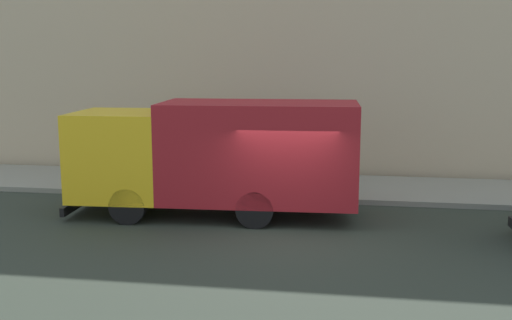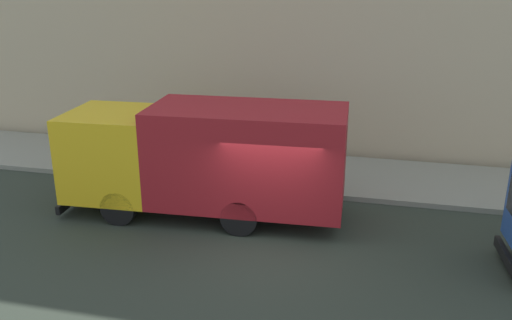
{
  "view_description": "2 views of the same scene",
  "coord_description": "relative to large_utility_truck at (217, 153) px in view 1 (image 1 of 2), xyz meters",
  "views": [
    {
      "loc": [
        -14.47,
        -1.53,
        4.33
      ],
      "look_at": [
        1.64,
        1.02,
        1.49
      ],
      "focal_mm": 42.76,
      "sensor_mm": 36.0,
      "label": 1
    },
    {
      "loc": [
        -12.02,
        -2.51,
        6.46
      ],
      "look_at": [
        1.59,
        0.72,
        1.57
      ],
      "focal_mm": 38.33,
      "sensor_mm": 36.0,
      "label": 2
    }
  ],
  "objects": [
    {
      "name": "sidewalk",
      "position": [
        3.61,
        -2.02,
        -1.63
      ],
      "size": [
        3.68,
        30.0,
        0.16
      ],
      "primitive_type": "cube",
      "color": "gray",
      "rests_on": "ground"
    },
    {
      "name": "traffic_cone_orange",
      "position": [
        2.3,
        4.98,
        -1.2
      ],
      "size": [
        0.49,
        0.49,
        0.7
      ],
      "primitive_type": "cone",
      "color": "orange",
      "rests_on": "sidewalk"
    },
    {
      "name": "building_facade",
      "position": [
        5.96,
        -2.02,
        3.2
      ],
      "size": [
        0.5,
        30.0,
        9.81
      ],
      "primitive_type": "cube",
      "color": "#C5B18C",
      "rests_on": "ground"
    },
    {
      "name": "large_utility_truck",
      "position": [
        0.0,
        0.0,
        0.0
      ],
      "size": [
        2.79,
        7.77,
        3.08
      ],
      "rotation": [
        0.0,
        0.0,
        0.05
      ],
      "color": "yellow",
      "rests_on": "ground"
    },
    {
      "name": "street_sign_post",
      "position": [
        2.22,
        -1.37,
        -0.16
      ],
      "size": [
        0.44,
        0.08,
        2.34
      ],
      "color": "#4C5156",
      "rests_on": "sidewalk"
    },
    {
      "name": "pedestrian_walking",
      "position": [
        4.84,
        1.57,
        -0.67
      ],
      "size": [
        0.47,
        0.47,
        1.69
      ],
      "rotation": [
        0.0,
        0.0,
        6.01
      ],
      "color": "brown",
      "rests_on": "sidewalk"
    },
    {
      "name": "pedestrian_third",
      "position": [
        2.27,
        -2.37,
        -0.61
      ],
      "size": [
        0.42,
        0.42,
        1.78
      ],
      "rotation": [
        0.0,
        0.0,
        3.25
      ],
      "color": "#504241",
      "rests_on": "sidewalk"
    },
    {
      "name": "ground",
      "position": [
        -1.23,
        -2.02,
        -1.71
      ],
      "size": [
        80.0,
        80.0,
        0.0
      ],
      "primitive_type": "plane",
      "color": "#2D352A"
    },
    {
      "name": "pedestrian_standing",
      "position": [
        4.1,
        -0.1,
        -0.68
      ],
      "size": [
        0.47,
        0.47,
        1.66
      ],
      "rotation": [
        0.0,
        0.0,
        1.82
      ],
      "color": "#4D3A4C",
      "rests_on": "sidewalk"
    }
  ]
}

